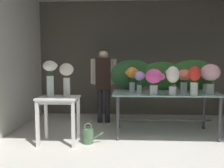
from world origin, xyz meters
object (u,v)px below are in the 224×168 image
vase_lilac_snapdragons (140,79)px  vase_ivory_lilies (172,78)px  vase_fuchsia_dahlias (154,79)px  side_table_white (59,105)px  vase_cream_lisianthus_tall (67,76)px  florist (104,78)px  vase_coral_anemones (184,78)px  display_table_glass (165,98)px  vase_white_roses_tall (50,75)px  vase_blush_peonies (210,75)px  vase_sunset_freesia (132,75)px  vase_scarlet_ranunculus (194,79)px  watering_can (88,136)px  vase_crimson_stock (206,76)px

vase_lilac_snapdragons → vase_ivory_lilies: bearing=-21.7°
vase_fuchsia_dahlias → vase_lilac_snapdragons: (-0.23, 0.19, -0.03)m
vase_ivory_lilies → side_table_white: bearing=-174.2°
vase_fuchsia_dahlias → vase_cream_lisianthus_tall: (-1.46, -0.16, 0.05)m
florist → vase_coral_anemones: bearing=-27.8°
display_table_glass → vase_cream_lisianthus_tall: bearing=-162.9°
vase_white_roses_tall → vase_blush_peonies: bearing=7.6°
display_table_glass → vase_sunset_freesia: size_ratio=4.16×
display_table_glass → vase_scarlet_ranunculus: 0.69m
vase_ivory_lilies → vase_blush_peonies: size_ratio=0.94×
vase_sunset_freesia → vase_fuchsia_dahlias: bearing=-53.6°
vase_white_roses_tall → vase_lilac_snapdragons: bearing=15.3°
vase_ivory_lilies → vase_white_roses_tall: bearing=-174.5°
vase_sunset_freesia → vase_blush_peonies: vase_blush_peonies is taller
vase_coral_anemones → vase_white_roses_tall: 2.36m
vase_fuchsia_dahlias → florist: bearing=130.0°
florist → vase_sunset_freesia: 0.90m
florist → vase_scarlet_ranunculus: (1.62, -1.17, 0.08)m
vase_scarlet_ranunculus → vase_blush_peonies: size_ratio=0.93×
florist → vase_sunset_freesia: florist is taller
vase_sunset_freesia → vase_white_roses_tall: bearing=-153.1°
florist → vase_sunset_freesia: bearing=-47.5°
vase_fuchsia_dahlias → vase_white_roses_tall: 1.73m
florist → vase_blush_peonies: florist is taller
vase_scarlet_ranunculus → vase_lilac_snapdragons: 0.92m
vase_cream_lisianthus_tall → vase_ivory_lilies: bearing=4.7°
vase_white_roses_tall → vase_fuchsia_dahlias: bearing=7.0°
florist → vase_cream_lisianthus_tall: bearing=-110.8°
florist → vase_blush_peonies: (1.94, -0.99, 0.13)m
display_table_glass → vase_blush_peonies: vase_blush_peonies is taller
vase_ivory_lilies → watering_can: (-1.40, -0.18, -0.96)m
vase_lilac_snapdragons → vase_white_roses_tall: 1.54m
display_table_glass → vase_scarlet_ranunculus: bearing=-43.7°
display_table_glass → vase_white_roses_tall: bearing=-163.7°
vase_blush_peonies → side_table_white: bearing=-172.0°
vase_ivory_lilies → watering_can: 1.71m
display_table_glass → side_table_white: display_table_glass is taller
vase_scarlet_ranunculus → vase_coral_anemones: 0.36m
vase_scarlet_ranunculus → watering_can: bearing=-174.5°
vase_sunset_freesia → vase_lilac_snapdragons: (0.12, -0.28, -0.05)m
side_table_white → vase_blush_peonies: size_ratio=1.49×
vase_sunset_freesia → vase_lilac_snapdragons: size_ratio=1.18×
display_table_glass → side_table_white: (-1.83, -0.57, -0.03)m
vase_cream_lisianthus_tall → vase_white_roses_tall: bearing=-169.1°
vase_fuchsia_dahlias → vase_blush_peonies: (0.98, 0.15, 0.06)m
vase_scarlet_ranunculus → vase_crimson_stock: (0.38, 0.52, 0.01)m
vase_white_roses_tall → watering_can: size_ratio=1.69×
vase_ivory_lilies → vase_crimson_stock: 0.89m
side_table_white → vase_white_roses_tall: 0.50m
vase_scarlet_ranunculus → vase_white_roses_tall: 2.38m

